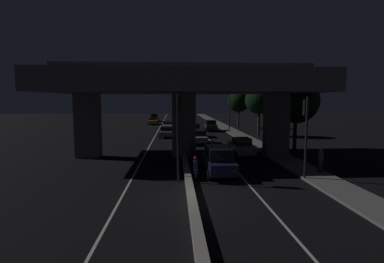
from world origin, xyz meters
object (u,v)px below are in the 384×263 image
object	(u,v)px
car_grey_lead_oncoming	(167,132)
car_dark_green_fourth_oncoming	(155,117)
street_lamp	(228,104)
car_silver_second	(241,147)
car_white_third	(198,136)
car_dark_green_fifth	(211,125)
car_white_second_oncoming	(168,126)
car_dark_blue_lead	(218,160)
motorcycle_blue_filtering_near	(195,169)
car_white_fourth	(193,130)
car_taxi_yellow_third_oncoming	(153,121)
motorcycle_black_filtering_mid	(192,151)
traffic_light_left_of_median	(178,122)
pedestrian_on_sidewalk	(321,160)
traffic_light_right_of_median	(306,124)
motorcycle_white_filtering_far	(187,141)

from	to	relation	value
car_grey_lead_oncoming	car_dark_green_fourth_oncoming	size ratio (longest dim) A/B	1.02
street_lamp	car_silver_second	xyz separation A→B (m)	(-2.26, -20.08, -3.53)
car_white_third	car_dark_green_fifth	distance (m)	14.00
car_white_second_oncoming	car_dark_green_fourth_oncoming	bearing A→B (deg)	-170.60
car_dark_blue_lead	car_dark_green_fifth	world-z (taller)	car_dark_blue_lead
motorcycle_blue_filtering_near	car_white_fourth	bearing A→B (deg)	-4.14
car_taxi_yellow_third_oncoming	motorcycle_blue_filtering_near	world-z (taller)	motorcycle_blue_filtering_near
street_lamp	motorcycle_black_filtering_mid	size ratio (longest dim) A/B	3.89
traffic_light_left_of_median	pedestrian_on_sidewalk	world-z (taller)	traffic_light_left_of_median
car_dark_blue_lead	car_silver_second	bearing A→B (deg)	-26.26
motorcycle_blue_filtering_near	pedestrian_on_sidewalk	world-z (taller)	pedestrian_on_sidewalk
traffic_light_right_of_median	pedestrian_on_sidewalk	bearing A→B (deg)	36.23
car_taxi_yellow_third_oncoming	motorcycle_blue_filtering_near	distance (m)	43.74
car_white_second_oncoming	motorcycle_white_filtering_far	size ratio (longest dim) A/B	2.52
car_white_third	car_white_fourth	distance (m)	6.20
car_grey_lead_oncoming	motorcycle_blue_filtering_near	distance (m)	21.80
street_lamp	car_dark_blue_lead	distance (m)	27.73
street_lamp	car_taxi_yellow_third_oncoming	size ratio (longest dim) A/B	1.66
car_taxi_yellow_third_oncoming	motorcycle_black_filtering_mid	distance (m)	37.08
car_white_third	motorcycle_white_filtering_far	distance (m)	2.68
motorcycle_blue_filtering_near	traffic_light_right_of_median	bearing A→B (deg)	-96.87
car_white_fourth	car_dark_green_fifth	size ratio (longest dim) A/B	1.08
car_dark_green_fifth	street_lamp	bearing A→B (deg)	-118.11
car_dark_green_fifth	car_dark_blue_lead	bearing A→B (deg)	174.00
car_silver_second	motorcycle_blue_filtering_near	xyz separation A→B (m)	(-4.72, -7.85, -0.18)
car_grey_lead_oncoming	car_white_fourth	bearing A→B (deg)	92.37
car_dark_green_fourth_oncoming	pedestrian_on_sidewalk	distance (m)	53.13
motorcycle_blue_filtering_near	pedestrian_on_sidewalk	distance (m)	8.47
pedestrian_on_sidewalk	motorcycle_black_filtering_mid	bearing A→B (deg)	142.97
car_white_third	motorcycle_black_filtering_mid	bearing A→B (deg)	171.02
car_taxi_yellow_third_oncoming	pedestrian_on_sidewalk	distance (m)	45.14
car_grey_lead_oncoming	car_taxi_yellow_third_oncoming	distance (m)	21.96
car_taxi_yellow_third_oncoming	motorcycle_white_filtering_far	xyz separation A→B (m)	(5.70, -30.04, -0.12)
traffic_light_left_of_median	car_dark_green_fifth	size ratio (longest dim) A/B	1.37
car_dark_blue_lead	traffic_light_right_of_median	bearing A→B (deg)	-109.39
car_white_third	car_white_fourth	bearing A→B (deg)	0.27
car_silver_second	car_white_second_oncoming	world-z (taller)	car_silver_second
car_white_third	car_white_second_oncoming	xyz separation A→B (m)	(-3.74, 15.43, -0.07)
motorcycle_white_filtering_far	traffic_light_right_of_median	bearing A→B (deg)	-153.40
car_silver_second	motorcycle_black_filtering_mid	size ratio (longest dim) A/B	2.17
car_grey_lead_oncoming	pedestrian_on_sidewalk	bearing A→B (deg)	27.38
traffic_light_right_of_median	motorcycle_blue_filtering_near	world-z (taller)	traffic_light_right_of_median
motorcycle_blue_filtering_near	street_lamp	bearing A→B (deg)	-15.06
traffic_light_right_of_median	car_white_fourth	xyz separation A→B (m)	(-5.60, 22.49, -2.57)
traffic_light_left_of_median	motorcycle_white_filtering_far	size ratio (longest dim) A/B	2.94
street_lamp	car_silver_second	bearing A→B (deg)	-96.43
car_silver_second	car_dark_blue_lead	bearing A→B (deg)	153.42
car_dark_green_fifth	pedestrian_on_sidewalk	xyz separation A→B (m)	(3.96, -28.74, 0.07)
traffic_light_right_of_median	car_dark_blue_lead	distance (m)	6.02
pedestrian_on_sidewalk	street_lamp	bearing A→B (deg)	93.05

